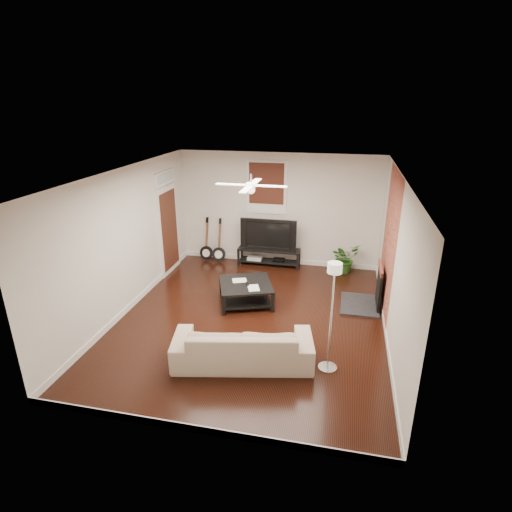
% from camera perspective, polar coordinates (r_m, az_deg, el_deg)
% --- Properties ---
extents(room, '(5.01, 6.01, 2.81)m').
position_cam_1_polar(room, '(7.48, -0.65, 0.71)').
color(room, black).
rests_on(room, ground).
extents(brick_accent, '(0.02, 2.20, 2.80)m').
position_cam_1_polar(brick_accent, '(8.30, 17.96, 1.75)').
color(brick_accent, brown).
rests_on(brick_accent, floor).
extents(fireplace, '(0.80, 1.10, 0.92)m').
position_cam_1_polar(fireplace, '(8.62, 15.36, -4.01)').
color(fireplace, black).
rests_on(fireplace, floor).
extents(window_back, '(1.00, 0.06, 1.30)m').
position_cam_1_polar(window_back, '(10.19, 1.46, 9.44)').
color(window_back, '#3F1811').
rests_on(window_back, wall_back).
extents(door_left, '(0.08, 1.00, 2.50)m').
position_cam_1_polar(door_left, '(10.01, -12.05, 4.64)').
color(door_left, white).
rests_on(door_left, wall_left).
extents(tv_stand, '(1.56, 0.42, 0.44)m').
position_cam_1_polar(tv_stand, '(10.48, 1.79, -0.11)').
color(tv_stand, black).
rests_on(tv_stand, floor).
extents(tv, '(1.40, 0.18, 0.81)m').
position_cam_1_polar(tv, '(10.29, 1.85, 3.16)').
color(tv, black).
rests_on(tv, tv_stand).
extents(coffee_table, '(1.33, 1.33, 0.44)m').
position_cam_1_polar(coffee_table, '(8.58, -1.44, -5.11)').
color(coffee_table, black).
rests_on(coffee_table, floor).
extents(sofa, '(2.35, 1.29, 0.65)m').
position_cam_1_polar(sofa, '(6.72, -1.83, -12.10)').
color(sofa, tan).
rests_on(sofa, floor).
extents(floor_lamp, '(0.35, 0.35, 1.81)m').
position_cam_1_polar(floor_lamp, '(6.36, 10.35, -8.46)').
color(floor_lamp, silver).
rests_on(floor_lamp, floor).
extents(potted_plant, '(0.87, 0.86, 0.73)m').
position_cam_1_polar(potted_plant, '(10.22, 12.17, -0.27)').
color(potted_plant, '#245718').
rests_on(potted_plant, floor).
extents(guitar_left, '(0.38, 0.29, 1.14)m').
position_cam_1_polar(guitar_left, '(10.74, -6.97, 2.28)').
color(guitar_left, black).
rests_on(guitar_left, floor).
extents(guitar_right, '(0.36, 0.26, 1.14)m').
position_cam_1_polar(guitar_right, '(10.60, -5.23, 2.11)').
color(guitar_right, black).
rests_on(guitar_right, floor).
extents(ceiling_fan, '(1.24, 1.24, 0.32)m').
position_cam_1_polar(ceiling_fan, '(7.15, -0.69, 9.76)').
color(ceiling_fan, white).
rests_on(ceiling_fan, ceiling).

